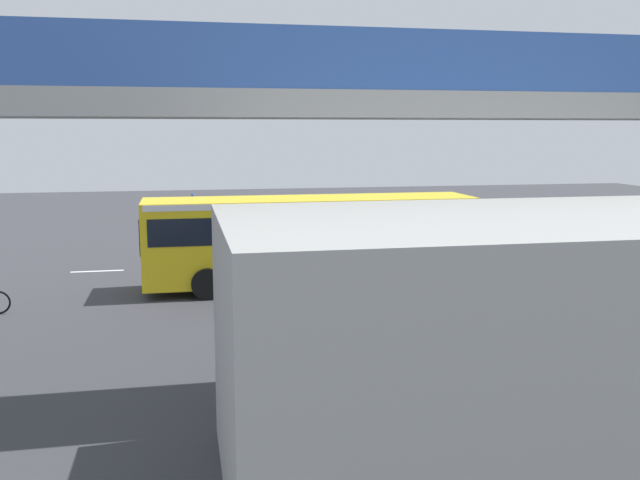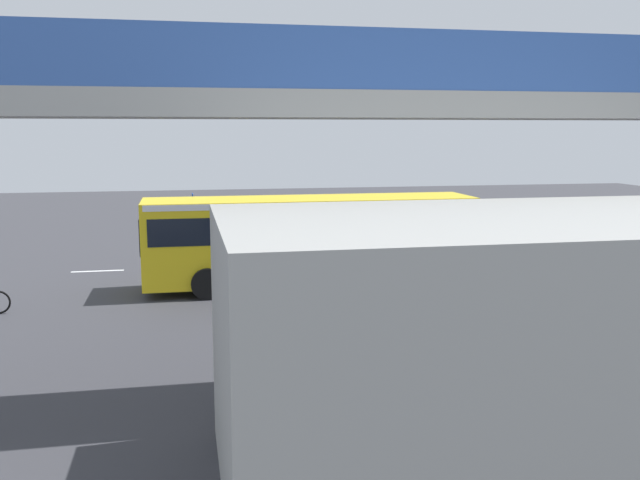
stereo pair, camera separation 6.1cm
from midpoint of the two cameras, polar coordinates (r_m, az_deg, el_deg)
ground at (r=26.10m, az=-0.86°, el=-3.10°), size 80.00×80.00×0.00m
city_bus at (r=24.35m, az=-0.85°, el=0.52°), size 11.54×2.85×3.15m
traffic_sign at (r=30.30m, az=-10.47°, el=2.06°), size 0.08×0.60×2.80m
lane_dash_leftmost at (r=31.11m, az=12.82°, el=-1.35°), size 2.00×0.20×0.01m
lane_dash_left at (r=29.72m, az=5.76°, el=-1.65°), size 2.00×0.20×0.01m
lane_dash_centre at (r=28.81m, az=-1.88°, el=-1.94°), size 2.00×0.20×0.01m
lane_dash_right at (r=28.45m, az=-9.86°, el=-2.22°), size 2.00×0.20×0.01m
lane_dash_rightmost at (r=28.64m, az=-17.89°, el=-2.45°), size 2.00×0.20×0.01m
pedestrian_overpass at (r=14.48m, az=7.37°, el=8.80°), size 26.58×2.60×7.31m
station_building at (r=11.43m, az=15.22°, el=-8.53°), size 9.00×5.04×4.20m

